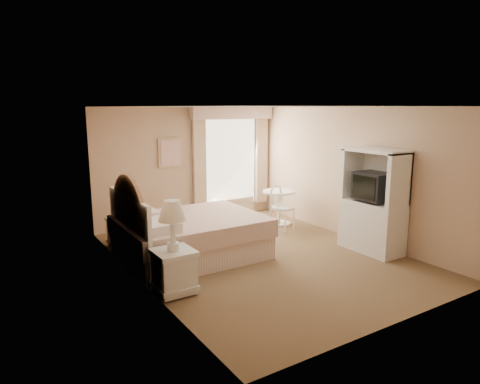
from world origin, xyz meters
TOP-DOWN VIEW (x-y plane):
  - room at (0.00, 0.00)m, footprint 4.21×5.51m
  - window at (1.05, 2.65)m, footprint 2.05×0.22m
  - framed_art at (-0.45, 2.71)m, footprint 0.52×0.04m
  - bed at (-1.11, 0.61)m, footprint 2.31×1.82m
  - nightstand_near at (-1.84, -0.58)m, footprint 0.53×0.53m
  - nightstand_far at (-1.84, 1.77)m, footprint 0.46×0.46m
  - round_table at (1.51, 1.48)m, footprint 0.69×0.69m
  - cafe_chair at (1.27, 1.13)m, footprint 0.58×0.58m
  - armoire at (1.81, -0.80)m, footprint 0.54×1.08m

SIDE VIEW (x-z plane):
  - bed at x=-1.11m, z-range -0.42..1.19m
  - nightstand_far at x=-1.84m, z-range -0.14..0.98m
  - nightstand_near at x=-1.84m, z-range -0.16..1.12m
  - round_table at x=1.51m, z-range 0.12..0.85m
  - cafe_chair at x=1.27m, z-range 0.07..1.00m
  - armoire at x=1.81m, z-range -0.15..1.65m
  - room at x=0.00m, z-range -0.01..2.50m
  - window at x=1.05m, z-range 0.09..2.60m
  - framed_art at x=-0.45m, z-range 1.24..1.86m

